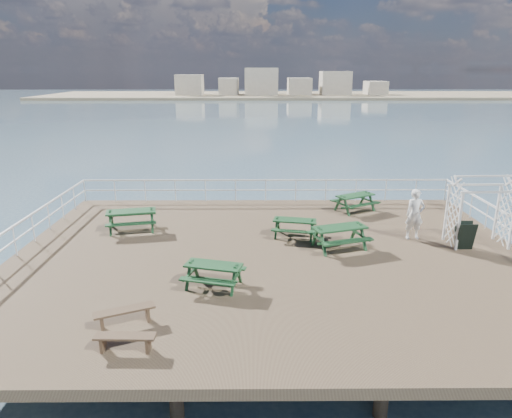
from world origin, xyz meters
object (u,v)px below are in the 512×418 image
object	(u,v)px
picnic_table_a	(131,216)
flat_bench_far	(125,313)
picnic_table_d	(214,270)
flat_bench_near	(125,339)
picnic_table_e	(339,233)
trellis_arbor	(479,214)
picnic_table_c	(355,199)
person	(415,214)
picnic_table_b	(295,224)

from	to	relation	value
picnic_table_a	flat_bench_far	world-z (taller)	picnic_table_a
picnic_table_d	flat_bench_near	distance (m)	3.70
picnic_table_e	trellis_arbor	world-z (taller)	trellis_arbor
picnic_table_c	picnic_table_d	world-z (taller)	picnic_table_c
picnic_table_a	picnic_table_e	size ratio (longest dim) A/B	0.95
picnic_table_a	picnic_table_d	xyz separation A→B (m)	(3.69, -5.01, -0.08)
picnic_table_d	picnic_table_e	size ratio (longest dim) A/B	0.85
flat_bench_far	trellis_arbor	world-z (taller)	trellis_arbor
picnic_table_a	flat_bench_near	distance (m)	8.49
picnic_table_e	flat_bench_near	world-z (taller)	picnic_table_e
person	trellis_arbor	bearing A→B (deg)	-20.35
picnic_table_c	picnic_table_d	bearing A→B (deg)	-156.50
picnic_table_b	trellis_arbor	world-z (taller)	trellis_arbor
flat_bench_far	picnic_table_e	bearing A→B (deg)	15.15
picnic_table_a	picnic_table_d	distance (m)	6.23
trellis_arbor	flat_bench_far	bearing A→B (deg)	-155.85
picnic_table_d	person	world-z (taller)	person
flat_bench_far	trellis_arbor	xyz separation A→B (m)	(11.47, 5.48, 0.84)
picnic_table_b	picnic_table_e	world-z (taller)	picnic_table_e
picnic_table_b	person	world-z (taller)	person
picnic_table_c	trellis_arbor	size ratio (longest dim) A/B	0.86
picnic_table_b	picnic_table_e	bearing A→B (deg)	-26.65
picnic_table_e	picnic_table_d	bearing A→B (deg)	-162.80
flat_bench_far	picnic_table_d	bearing A→B (deg)	21.77
flat_bench_far	person	xyz separation A→B (m)	(9.36, 6.12, 0.64)
flat_bench_far	trellis_arbor	distance (m)	12.74
picnic_table_a	flat_bench_near	world-z (taller)	picnic_table_a
flat_bench_near	picnic_table_a	bearing A→B (deg)	104.56
picnic_table_a	picnic_table_c	xyz separation A→B (m)	(9.52, 2.57, -0.04)
flat_bench_far	trellis_arbor	bearing A→B (deg)	1.71
picnic_table_d	person	distance (m)	8.33
picnic_table_e	flat_bench_far	distance (m)	8.17
flat_bench_near	person	bearing A→B (deg)	40.06
picnic_table_b	picnic_table_a	bearing A→B (deg)	-174.86
picnic_table_c	picnic_table_e	distance (m)	4.82
picnic_table_b	flat_bench_far	distance (m)	7.99
picnic_table_a	person	xyz separation A→B (m)	(10.98, -1.01, 0.37)
picnic_table_c	flat_bench_far	world-z (taller)	picnic_table_c
picnic_table_b	flat_bench_near	xyz separation A→B (m)	(-4.53, -7.47, -0.20)
picnic_table_e	person	world-z (taller)	person
picnic_table_b	flat_bench_near	bearing A→B (deg)	-109.16
picnic_table_a	picnic_table_c	distance (m)	9.86
picnic_table_e	person	xyz separation A→B (m)	(3.02, 0.98, 0.37)
picnic_table_a	trellis_arbor	distance (m)	13.20
picnic_table_d	trellis_arbor	xyz separation A→B (m)	(9.39, 3.37, 0.64)
picnic_table_e	flat_bench_far	world-z (taller)	picnic_table_e
flat_bench_near	trellis_arbor	size ratio (longest dim) A/B	0.54
flat_bench_near	flat_bench_far	distance (m)	1.17
picnic_table_b	picnic_table_c	xyz separation A→B (m)	(3.06, 3.36, 0.05)
picnic_table_b	flat_bench_far	bearing A→B (deg)	-115.29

